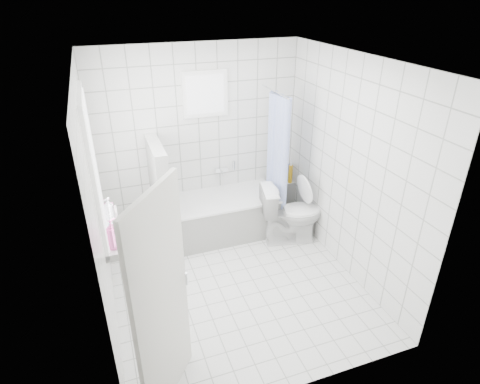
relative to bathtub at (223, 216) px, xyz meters
name	(u,v)px	position (x,y,z in m)	size (l,w,h in m)	color
ground	(236,284)	(-0.19, -1.12, -0.29)	(3.00, 3.00, 0.00)	white
ceiling	(235,60)	(-0.19, -1.12, 2.31)	(3.00, 3.00, 0.00)	white
wall_back	(200,142)	(-0.19, 0.38, 1.01)	(2.80, 0.02, 2.60)	white
wall_front	(302,273)	(-0.19, -2.62, 1.01)	(2.80, 0.02, 2.60)	white
wall_left	(97,210)	(-1.59, -1.12, 1.01)	(0.02, 3.00, 2.60)	white
wall_right	(349,170)	(1.21, -1.12, 1.01)	(0.02, 3.00, 2.60)	white
window_left	(96,169)	(-1.55, -0.82, 1.31)	(0.01, 0.90, 1.40)	white
window_back	(206,94)	(-0.09, 0.33, 1.66)	(0.50, 0.01, 0.50)	white
window_sill	(112,231)	(-1.50, -0.82, 0.57)	(0.18, 1.02, 0.08)	white
door	(162,306)	(-1.20, -2.28, 0.71)	(0.04, 0.80, 2.00)	silver
bathtub	(223,216)	(0.00, 0.00, 0.00)	(1.57, 0.77, 0.58)	white
partition_wall	(161,198)	(-0.85, -0.05, 0.46)	(0.15, 0.85, 1.50)	white
tiled_ledge	(283,197)	(1.07, 0.25, -0.02)	(0.40, 0.24, 0.55)	white
toilet	(291,213)	(0.84, -0.47, 0.13)	(0.47, 0.83, 0.84)	white
curtain_rod	(275,92)	(0.73, -0.02, 1.71)	(0.02, 0.02, 0.80)	silver
shower_curtain	(276,160)	(0.73, -0.16, 0.81)	(0.14, 0.48, 1.78)	#445BC9
tub_faucet	(221,170)	(0.10, 0.33, 0.56)	(0.18, 0.06, 0.06)	silver
sill_bottles	(111,221)	(-1.49, -0.90, 0.74)	(0.20, 0.81, 0.32)	white
ledge_bottles	(287,174)	(1.09, 0.20, 0.39)	(0.20, 0.16, 0.28)	#162CB1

